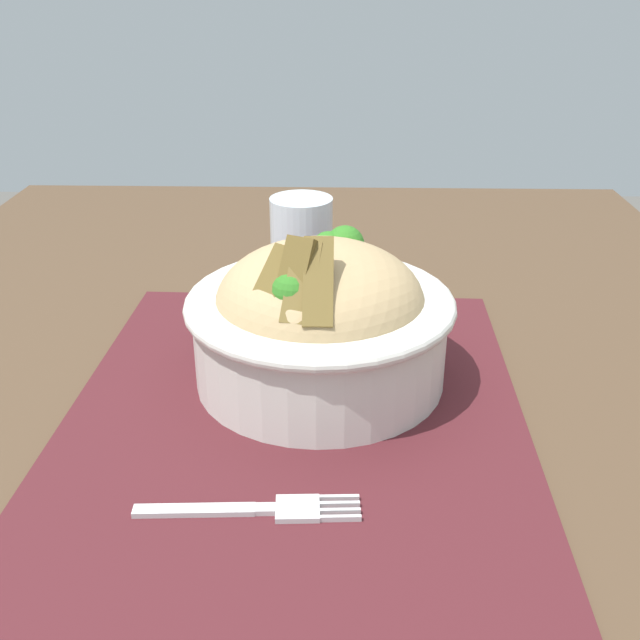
{
  "coord_description": "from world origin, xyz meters",
  "views": [
    {
      "loc": [
        0.42,
        0.03,
        1.0
      ],
      "look_at": [
        -0.08,
        0.02,
        0.75
      ],
      "focal_mm": 41.49,
      "sensor_mm": 36.0,
      "label": 1
    }
  ],
  "objects": [
    {
      "name": "table",
      "position": [
        0.0,
        0.0,
        0.63
      ],
      "size": [
        1.26,
        0.85,
        0.7
      ],
      "color": "#4C3826",
      "rests_on": "ground_plane"
    },
    {
      "name": "placemat",
      "position": [
        -0.03,
        -0.0,
        0.7
      ],
      "size": [
        0.42,
        0.34,
        0.0
      ],
      "primitive_type": "cube",
      "rotation": [
        0.0,
        0.0,
        -0.03
      ],
      "color": "#47191E",
      "rests_on": "table"
    },
    {
      "name": "bowl",
      "position": [
        -0.08,
        0.02,
        0.76
      ],
      "size": [
        0.22,
        0.22,
        0.13
      ],
      "color": "silver",
      "rests_on": "placemat"
    },
    {
      "name": "fork",
      "position": [
        0.08,
        -0.02,
        0.71
      ],
      "size": [
        0.02,
        0.13,
        0.0
      ],
      "color": "silver",
      "rests_on": "placemat"
    },
    {
      "name": "drinking_glass",
      "position": [
        -0.27,
        -0.01,
        0.74
      ],
      "size": [
        0.06,
        0.06,
        0.09
      ],
      "color": "silver",
      "rests_on": "table"
    }
  ]
}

